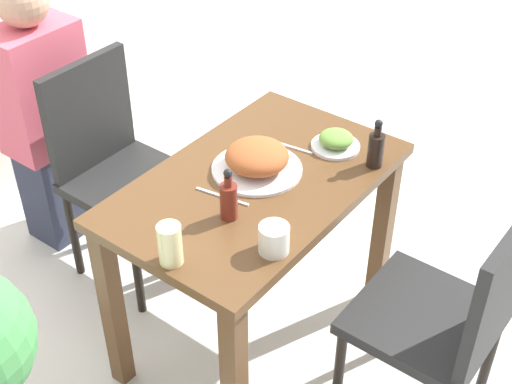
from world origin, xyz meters
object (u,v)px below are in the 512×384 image
Objects in this scene: side_plate at (336,141)px; drink_cup at (274,239)px; chair_near at (452,314)px; person_figure at (46,117)px; chair_far at (115,161)px; sauce_bottle at (376,148)px; condiment_bottle at (229,199)px; juice_glass at (170,244)px; food_plate at (257,159)px.

drink_cup reaches higher than side_plate.
person_figure is at bearing -87.95° from chair_near.
drink_cup is (-0.25, -0.94, 0.27)m from chair_far.
condiment_bottle is (-0.50, 0.21, 0.00)m from sauce_bottle.
sauce_bottle is at bearing -22.78° from condiment_bottle.
condiment_bottle reaches higher than juice_glass.
side_plate is 0.76m from juice_glass.
food_plate is 0.49m from juice_glass.
chair_near reaches higher than side_plate.
person_figure reaches higher than chair_near.
sauce_bottle reaches higher than food_plate.
food_plate is at bearing -87.48° from person_figure.
chair_near is 7.17× the size of juice_glass.
side_plate is at bearing -25.74° from food_plate.
chair_far is 5.17× the size of condiment_bottle.
chair_far is at bearing -88.08° from chair_near.
chair_far reaches higher than juice_glass.
drink_cup is at bearing -104.95° from chair_far.
drink_cup is at bearing -101.88° from condiment_bottle.
chair_near is at bearing -113.35° from side_plate.
food_plate is at bearing 8.66° from juice_glass.
chair_far is 5.17× the size of sauce_bottle.
juice_glass is 1.22m from person_figure.
person_figure is at bearing 79.85° from drink_cup.
juice_glass is at bearing 175.78° from side_plate.
condiment_bottle reaches higher than drink_cup.
drink_cup is (-0.28, -0.27, -0.00)m from food_plate.
person_figure is (0.24, 1.31, -0.20)m from drink_cup.
chair_near is 0.77m from food_plate.
side_plate is 0.96× the size of condiment_bottle.
person_figure is (-0.06, 1.76, 0.07)m from chair_near.
chair_near is 0.77× the size of person_figure.
juice_glass is (-0.51, 0.64, 0.29)m from chair_near.
sauce_bottle is (0.24, 0.43, 0.29)m from chair_near.
chair_near is 0.60m from drink_cup.
person_figure is (0.44, 1.11, -0.22)m from juice_glass.
person_figure is at bearing 68.36° from juice_glass.
food_plate is 0.25m from condiment_bottle.
condiment_bottle is at bearing -161.96° from food_plate.
person_figure is at bearing 80.15° from condiment_bottle.
chair_near is at bearing -68.04° from condiment_bottle.
food_plate is at bearing -88.63° from chair_near.
drink_cup is at bearing -43.79° from juice_glass.
chair_near is 10.23× the size of drink_cup.
chair_far is at bearing 92.50° from food_plate.
juice_glass reaches higher than food_plate.
condiment_bottle is at bearing 78.12° from drink_cup.
sauce_bottle is at bearing -48.13° from food_plate.
sauce_bottle is (0.75, -0.21, 0.00)m from juice_glass.
chair_near reaches higher than food_plate.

